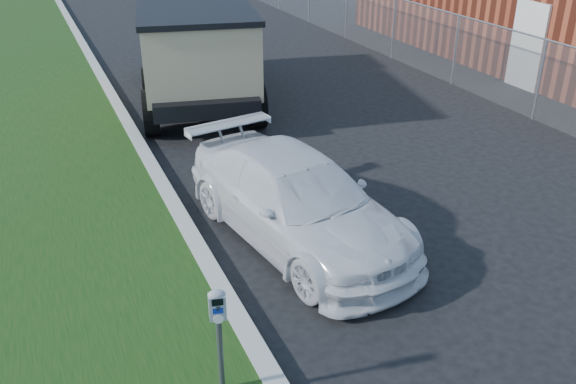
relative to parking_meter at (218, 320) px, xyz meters
name	(u,v)px	position (x,y,z in m)	size (l,w,h in m)	color
ground	(408,267)	(3.13, 1.30, -1.03)	(120.00, 120.00, 0.00)	black
chainlink_fence	(457,37)	(9.13, 8.30, 0.23)	(0.06, 30.06, 30.00)	slate
parking_meter	(218,320)	(0.00, 0.00, 0.00)	(0.19, 0.15, 1.26)	#3F4247
white_wagon	(297,199)	(2.05, 2.70, -0.39)	(1.80, 4.42, 1.28)	silver
dump_truck	(193,39)	(2.58, 10.09, 0.39)	(3.62, 6.76, 2.52)	black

